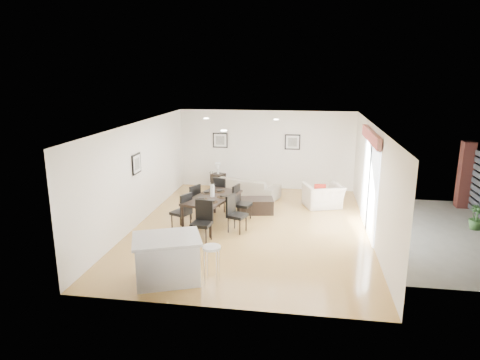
% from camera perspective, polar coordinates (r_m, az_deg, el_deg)
% --- Properties ---
extents(ground, '(8.00, 8.00, 0.00)m').
position_cam_1_polar(ground, '(11.29, 1.44, -6.32)').
color(ground, tan).
rests_on(ground, ground).
extents(wall_back, '(6.00, 0.04, 2.70)m').
position_cam_1_polar(wall_back, '(14.78, 3.49, 4.03)').
color(wall_back, white).
rests_on(wall_back, ground).
extents(wall_front, '(6.00, 0.04, 2.70)m').
position_cam_1_polar(wall_front, '(7.12, -2.72, -7.32)').
color(wall_front, white).
rests_on(wall_front, ground).
extents(wall_left, '(0.04, 8.00, 2.70)m').
position_cam_1_polar(wall_left, '(11.65, -13.32, 0.88)').
color(wall_left, white).
rests_on(wall_left, ground).
extents(wall_right, '(0.04, 8.00, 2.70)m').
position_cam_1_polar(wall_right, '(10.93, 17.27, -0.25)').
color(wall_right, white).
rests_on(wall_right, ground).
extents(ceiling, '(6.00, 8.00, 0.02)m').
position_cam_1_polar(ceiling, '(10.65, 1.53, 7.41)').
color(ceiling, white).
rests_on(ceiling, wall_back).
extents(sofa, '(2.33, 1.46, 0.64)m').
position_cam_1_polar(sofa, '(13.91, 0.74, -0.95)').
color(sofa, gray).
rests_on(sofa, ground).
extents(armchair, '(1.32, 1.24, 0.70)m').
position_cam_1_polar(armchair, '(13.07, 11.00, -2.08)').
color(armchair, beige).
rests_on(armchair, ground).
extents(courtyard_plant_b, '(0.43, 0.43, 0.64)m').
position_cam_1_polar(courtyard_plant_b, '(12.61, 28.96, -4.40)').
color(courtyard_plant_b, '#2F5424').
rests_on(courtyard_plant_b, ground).
extents(dining_table, '(1.39, 2.02, 0.77)m').
position_cam_1_polar(dining_table, '(11.33, -3.69, -2.59)').
color(dining_table, black).
rests_on(dining_table, ground).
extents(dining_chair_wnear, '(0.57, 0.57, 0.96)m').
position_cam_1_polar(dining_chair_wnear, '(11.08, -7.57, -3.90)').
color(dining_chair_wnear, black).
rests_on(dining_chair_wnear, ground).
extents(dining_chair_wfar, '(0.57, 0.57, 0.94)m').
position_cam_1_polar(dining_chair_wfar, '(11.93, -6.35, -2.60)').
color(dining_chair_wfar, black).
rests_on(dining_chair_wfar, ground).
extents(dining_chair_enear, '(0.55, 0.55, 0.96)m').
position_cam_1_polar(dining_chair_enear, '(10.85, -0.76, -4.19)').
color(dining_chair_enear, black).
rests_on(dining_chair_enear, ground).
extents(dining_chair_efar, '(0.53, 0.53, 0.97)m').
position_cam_1_polar(dining_chair_efar, '(11.71, -0.03, -2.75)').
color(dining_chair_efar, black).
rests_on(dining_chair_efar, ground).
extents(dining_chair_head, '(0.50, 0.50, 0.99)m').
position_cam_1_polar(dining_chair_head, '(10.31, -4.99, -5.13)').
color(dining_chair_head, black).
rests_on(dining_chair_head, ground).
extents(dining_chair_foot, '(0.57, 0.57, 1.02)m').
position_cam_1_polar(dining_chair_foot, '(12.44, -2.66, -1.61)').
color(dining_chair_foot, black).
rests_on(dining_chair_foot, ground).
extents(vase, '(0.83, 1.30, 0.68)m').
position_cam_1_polar(vase, '(11.24, -3.71, -0.94)').
color(vase, white).
rests_on(vase, dining_table).
extents(coffee_table, '(1.13, 0.79, 0.42)m').
position_cam_1_polar(coffee_table, '(12.38, 2.01, -3.43)').
color(coffee_table, black).
rests_on(coffee_table, ground).
extents(side_table, '(0.52, 0.52, 0.54)m').
position_cam_1_polar(side_table, '(14.88, -2.94, -0.16)').
color(side_table, black).
rests_on(side_table, ground).
extents(table_lamp, '(0.19, 0.19, 0.37)m').
position_cam_1_polar(table_lamp, '(14.76, -2.96, 1.75)').
color(table_lamp, white).
rests_on(table_lamp, side_table).
extents(cushion, '(0.34, 0.13, 0.33)m').
position_cam_1_polar(cushion, '(12.91, 10.61, -1.28)').
color(cushion, '#AB2316').
rests_on(cushion, armchair).
extents(kitchen_island, '(1.55, 1.38, 0.89)m').
position_cam_1_polar(kitchen_island, '(8.53, -9.67, -10.30)').
color(kitchen_island, silver).
rests_on(kitchen_island, ground).
extents(bar_stool, '(0.35, 0.35, 0.77)m').
position_cam_1_polar(bar_stool, '(8.22, -3.79, -9.51)').
color(bar_stool, silver).
rests_on(bar_stool, ground).
extents(framed_print_back_left, '(0.52, 0.04, 0.52)m').
position_cam_1_polar(framed_print_back_left, '(14.93, -2.65, 5.31)').
color(framed_print_back_left, black).
rests_on(framed_print_back_left, wall_back).
extents(framed_print_back_right, '(0.52, 0.04, 0.52)m').
position_cam_1_polar(framed_print_back_right, '(14.65, 7.02, 5.04)').
color(framed_print_back_right, black).
rests_on(framed_print_back_right, wall_back).
extents(framed_print_left_wall, '(0.04, 0.52, 0.52)m').
position_cam_1_polar(framed_print_left_wall, '(11.39, -13.64, 2.11)').
color(framed_print_left_wall, black).
rests_on(framed_print_left_wall, wall_left).
extents(sliding_door, '(0.12, 2.70, 2.57)m').
position_cam_1_polar(sliding_door, '(11.14, 16.95, 1.70)').
color(sliding_door, white).
rests_on(sliding_door, wall_right).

